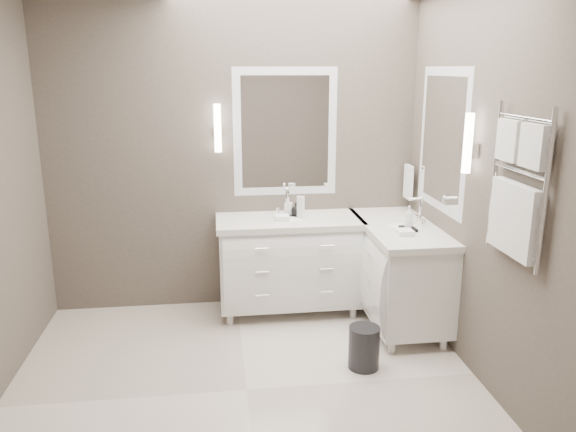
{
  "coord_description": "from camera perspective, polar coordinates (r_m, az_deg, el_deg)",
  "views": [
    {
      "loc": [
        -0.15,
        -3.34,
        2.09
      ],
      "look_at": [
        0.37,
        0.7,
        1.01
      ],
      "focal_mm": 35.0,
      "sensor_mm": 36.0,
      "label": 1
    }
  ],
  "objects": [
    {
      "name": "sconce_back",
      "position": [
        4.8,
        -7.16,
        8.76
      ],
      "size": [
        0.06,
        0.06,
        0.4
      ],
      "color": "white",
      "rests_on": "wall_back"
    },
    {
      "name": "waste_bin",
      "position": [
        4.15,
        7.72,
        -13.09
      ],
      "size": [
        0.29,
        0.29,
        0.31
      ],
      "primitive_type": "cylinder",
      "rotation": [
        0.0,
        0.0,
        -0.38
      ],
      "color": "black",
      "rests_on": "floor"
    },
    {
      "name": "vanity_right",
      "position": [
        4.77,
        11.16,
        -5.12
      ],
      "size": [
        0.59,
        1.24,
        0.97
      ],
      "color": "white",
      "rests_on": "floor"
    },
    {
      "name": "water_bottle",
      "position": [
        4.74,
        1.29,
        0.87
      ],
      "size": [
        0.07,
        0.07,
        0.19
      ],
      "primitive_type": "cylinder",
      "rotation": [
        0.0,
        0.0,
        0.12
      ],
      "color": "silver",
      "rests_on": "vanity_back"
    },
    {
      "name": "soap_bottle_c",
      "position": [
        4.5,
        12.18,
        -0.08
      ],
      "size": [
        0.08,
        0.08,
        0.17
      ],
      "primitive_type": "imported",
      "rotation": [
        0.0,
        0.0,
        -0.26
      ],
      "color": "white",
      "rests_on": "amenity_tray_right"
    },
    {
      "name": "amenity_tray_right",
      "position": [
        4.52,
        12.11,
        -1.28
      ],
      "size": [
        0.11,
        0.15,
        0.02
      ],
      "primitive_type": "cube",
      "rotation": [
        0.0,
        0.0,
        0.03
      ],
      "color": "black",
      "rests_on": "vanity_right"
    },
    {
      "name": "towel_ladder",
      "position": [
        3.47,
        22.19,
        2.14
      ],
      "size": [
        0.06,
        0.58,
        0.9
      ],
      "color": "white",
      "rests_on": "wall_right"
    },
    {
      "name": "wall_right",
      "position": [
        3.85,
        19.97,
        2.86
      ],
      "size": [
        0.01,
        3.0,
        2.7
      ],
      "primitive_type": "cube",
      "color": "#504740",
      "rests_on": "floor"
    },
    {
      "name": "floor",
      "position": [
        3.95,
        -4.23,
        -17.25
      ],
      "size": [
        3.2,
        3.0,
        0.01
      ],
      "primitive_type": "cube",
      "color": "beige",
      "rests_on": "ground"
    },
    {
      "name": "towel_bar_corner",
      "position": [
        5.09,
        12.14,
        3.47
      ],
      "size": [
        0.03,
        0.22,
        0.3
      ],
      "color": "white",
      "rests_on": "wall_right"
    },
    {
      "name": "amenity_tray_back",
      "position": [
        4.82,
        0.43,
        0.05
      ],
      "size": [
        0.17,
        0.15,
        0.02
      ],
      "primitive_type": "cube",
      "rotation": [
        0.0,
        0.0,
        -0.3
      ],
      "color": "black",
      "rests_on": "vanity_back"
    },
    {
      "name": "soap_bottle_a",
      "position": [
        4.81,
        0.05,
        1.04
      ],
      "size": [
        0.08,
        0.08,
        0.14
      ],
      "primitive_type": "imported",
      "rotation": [
        0.0,
        0.0,
        -0.27
      ],
      "color": "white",
      "rests_on": "amenity_tray_back"
    },
    {
      "name": "wall_front",
      "position": [
        1.99,
        -2.44,
        -6.99
      ],
      "size": [
        3.2,
        0.01,
        2.7
      ],
      "primitive_type": "cube",
      "color": "#504740",
      "rests_on": "floor"
    },
    {
      "name": "vanity_back",
      "position": [
        4.88,
        0.12,
        -4.37
      ],
      "size": [
        1.24,
        0.59,
        0.97
      ],
      "color": "white",
      "rests_on": "floor"
    },
    {
      "name": "wall_back",
      "position": [
        4.91,
        -5.55,
        6.08
      ],
      "size": [
        3.2,
        0.01,
        2.7
      ],
      "primitive_type": "cube",
      "color": "#504740",
      "rests_on": "floor"
    },
    {
      "name": "soap_bottle_b",
      "position": [
        4.78,
        0.84,
        0.74
      ],
      "size": [
        0.09,
        0.09,
        0.11
      ],
      "primitive_type": "imported",
      "rotation": [
        0.0,
        0.0,
        0.02
      ],
      "color": "black",
      "rests_on": "amenity_tray_back"
    },
    {
      "name": "mirror_back",
      "position": [
        4.9,
        -0.28,
        8.5
      ],
      "size": [
        0.9,
        0.02,
        1.1
      ],
      "color": "white",
      "rests_on": "wall_back"
    },
    {
      "name": "mirror_right",
      "position": [
        4.53,
        15.41,
        7.45
      ],
      "size": [
        0.02,
        0.9,
        1.1
      ],
      "color": "white",
      "rests_on": "wall_right"
    },
    {
      "name": "sconce_right",
      "position": [
        3.97,
        17.81,
        6.93
      ],
      "size": [
        0.06,
        0.06,
        0.4
      ],
      "color": "white",
      "rests_on": "wall_right"
    }
  ]
}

